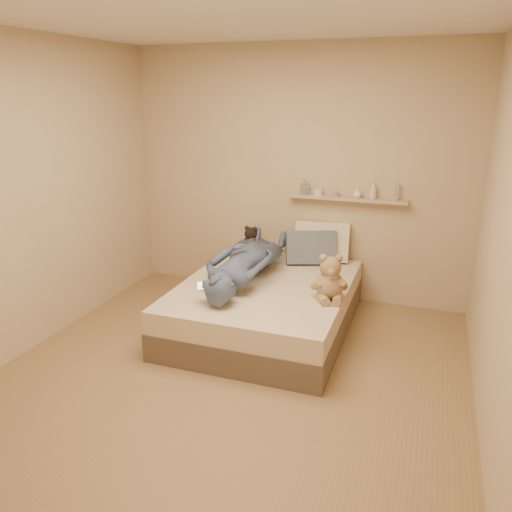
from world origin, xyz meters
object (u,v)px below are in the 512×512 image
at_px(dark_plush, 251,242).
at_px(person, 245,260).
at_px(teddy_bear, 330,281).
at_px(wall_shelf, 347,199).
at_px(bed, 266,306).
at_px(game_console, 208,286).
at_px(pillow_cream, 322,242).
at_px(pillow_grey, 311,247).

height_order(dark_plush, person, person).
height_order(teddy_bear, wall_shelf, wall_shelf).
height_order(dark_plush, wall_shelf, wall_shelf).
xyz_separation_m(bed, game_console, (-0.31, -0.60, 0.38)).
bearing_deg(person, pillow_cream, -125.64).
relative_size(bed, game_console, 10.16).
relative_size(bed, pillow_grey, 3.80).
xyz_separation_m(dark_plush, person, (0.20, -0.72, 0.05)).
distance_m(bed, dark_plush, 0.94).
height_order(game_console, teddy_bear, teddy_bear).
xyz_separation_m(teddy_bear, pillow_cream, (-0.29, 1.00, 0.03)).
bearing_deg(bed, game_console, -117.29).
bearing_deg(wall_shelf, pillow_cream, -160.01).
bearing_deg(teddy_bear, wall_shelf, 93.75).
height_order(bed, dark_plush, dark_plush).
height_order(pillow_grey, person, person).
relative_size(pillow_cream, wall_shelf, 0.46).
bearing_deg(dark_plush, teddy_bear, -41.67).
distance_m(game_console, teddy_bear, 1.02).
relative_size(game_console, wall_shelf, 0.16).
relative_size(bed, teddy_bear, 4.69).
relative_size(dark_plush, pillow_cream, 0.58).
xyz_separation_m(game_console, wall_shelf, (0.86, 1.51, 0.50)).
distance_m(teddy_bear, pillow_cream, 1.04).
bearing_deg(pillow_cream, bed, -111.85).
height_order(bed, wall_shelf, wall_shelf).
relative_size(pillow_grey, person, 0.32).
bearing_deg(game_console, teddy_bear, 24.60).
relative_size(dark_plush, wall_shelf, 0.26).
distance_m(game_console, wall_shelf, 1.80).
bearing_deg(pillow_grey, teddy_bear, -66.71).
relative_size(game_console, dark_plush, 0.59).
xyz_separation_m(teddy_bear, pillow_grey, (-0.37, 0.86, 0.00)).
xyz_separation_m(game_console, dark_plush, (-0.11, 1.36, -0.02)).
height_order(bed, person, person).
distance_m(dark_plush, person, 0.75).
bearing_deg(wall_shelf, game_console, -119.67).
bearing_deg(pillow_cream, person, -124.84).
bearing_deg(dark_plush, person, -74.32).
xyz_separation_m(pillow_grey, wall_shelf, (0.30, 0.22, 0.48)).
bearing_deg(person, wall_shelf, -132.20).
bearing_deg(teddy_bear, dark_plush, 138.33).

